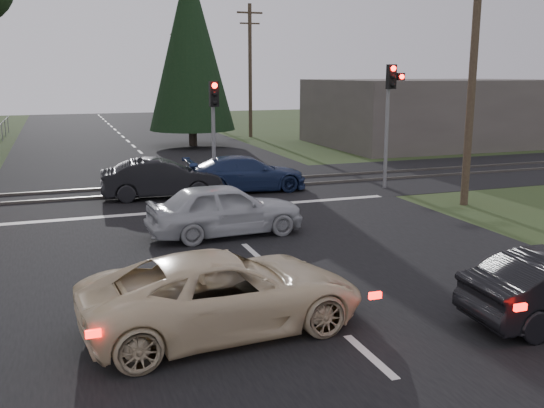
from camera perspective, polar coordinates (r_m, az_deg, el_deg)
name	(u,v)px	position (r m, az deg, el deg)	size (l,w,h in m)	color
ground	(298,293)	(12.44, 2.50, -8.37)	(120.00, 120.00, 0.00)	#2F3E1C
road	(193,199)	(21.69, -7.46, 0.48)	(14.00, 100.00, 0.01)	black
rail_corridor	(182,189)	(23.61, -8.49, 1.41)	(120.00, 8.00, 0.01)	black
stop_line	(205,209)	(19.97, -6.36, -0.49)	(13.00, 0.35, 0.00)	silver
rail_near	(186,192)	(22.83, -8.10, 1.16)	(120.00, 0.12, 0.10)	#59544C
rail_far	(178,184)	(24.38, -8.86, 1.84)	(120.00, 0.12, 0.10)	#59544C
traffic_signal_right	(391,102)	(23.55, 11.10, 9.40)	(0.68, 0.48, 4.70)	slate
traffic_signal_center	(214,118)	(22.19, -5.48, 8.09)	(0.32, 0.48, 4.10)	slate
utility_pole_near	(473,62)	(21.18, 18.43, 12.55)	(1.80, 0.26, 9.00)	#4C3D2D
utility_pole_mid	(250,68)	(42.78, -2.07, 12.65)	(1.80, 0.26, 9.00)	#4C3D2D
utility_pole_far	(180,70)	(67.04, -8.69, 12.35)	(1.80, 0.26, 9.00)	#4C3D2D
conifer_tree	(190,46)	(37.66, -7.69, 14.54)	(5.20, 5.20, 11.00)	#473D33
building_right	(433,112)	(39.78, 14.90, 8.36)	(14.00, 10.00, 4.00)	#59514C
cream_coupe	(224,293)	(10.54, -4.51, -8.31)	(2.26, 4.89, 1.36)	beige
silver_car	(225,209)	(16.62, -4.44, -0.50)	(1.72, 4.27, 1.45)	#AFB2B7
blue_sedan	(246,174)	(22.86, -2.47, 2.85)	(1.86, 4.59, 1.33)	navy
dark_car_far	(162,179)	(21.98, -10.35, 2.37)	(1.47, 4.22, 1.39)	black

